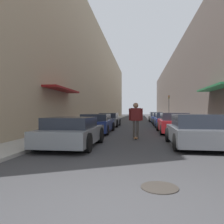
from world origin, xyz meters
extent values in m
plane|color=#38383A|center=(0.00, 25.77, 0.00)|extent=(141.72, 141.72, 0.00)
cube|color=#A3A099|center=(-4.43, 32.21, 0.06)|extent=(1.80, 64.42, 0.12)
cube|color=#A3A099|center=(4.43, 32.21, 0.06)|extent=(1.80, 64.42, 0.12)
cube|color=tan|center=(-7.33, 32.21, 6.68)|extent=(4.00, 64.42, 13.36)
cube|color=maroon|center=(-4.93, 11.27, 2.90)|extent=(1.00, 4.80, 0.12)
cube|color=#564C47|center=(7.33, 32.21, 5.18)|extent=(4.00, 64.42, 10.36)
cube|color=#1E6038|center=(4.93, 11.27, 2.90)|extent=(1.00, 4.80, 0.12)
cube|color=gray|center=(-2.43, 5.53, 0.48)|extent=(1.94, 3.91, 0.57)
cube|color=#232833|center=(-2.43, 5.34, 0.98)|extent=(1.71, 2.03, 0.43)
cylinder|color=black|center=(-3.38, 6.75, 0.35)|extent=(0.18, 0.69, 0.69)
cylinder|color=black|center=(-1.48, 6.75, 0.35)|extent=(0.18, 0.69, 0.69)
cylinder|color=black|center=(-3.38, 4.32, 0.35)|extent=(0.18, 0.69, 0.69)
cylinder|color=black|center=(-1.48, 4.32, 0.35)|extent=(0.18, 0.69, 0.69)
cube|color=navy|center=(-2.55, 11.29, 0.50)|extent=(1.96, 4.80, 0.67)
cube|color=#232833|center=(-2.55, 11.05, 1.04)|extent=(1.68, 2.51, 0.41)
cylinder|color=black|center=(-3.44, 12.76, 0.30)|extent=(0.18, 0.61, 0.61)
cylinder|color=black|center=(-1.65, 12.76, 0.30)|extent=(0.18, 0.61, 0.61)
cylinder|color=black|center=(-3.44, 9.82, 0.30)|extent=(0.18, 0.61, 0.61)
cylinder|color=black|center=(-1.65, 9.82, 0.30)|extent=(0.18, 0.61, 0.61)
cube|color=gray|center=(-2.55, 17.16, 0.49)|extent=(1.77, 3.93, 0.60)
cube|color=#232833|center=(-2.55, 16.97, 1.02)|extent=(1.54, 2.05, 0.46)
cylinder|color=black|center=(-3.40, 18.37, 0.34)|extent=(0.18, 0.69, 0.69)
cylinder|color=black|center=(-1.71, 18.37, 0.34)|extent=(0.18, 0.69, 0.69)
cylinder|color=black|center=(-3.40, 15.95, 0.34)|extent=(0.18, 0.69, 0.69)
cylinder|color=black|center=(-1.71, 15.95, 0.34)|extent=(0.18, 0.69, 0.69)
cube|color=#515459|center=(2.53, 6.21, 0.49)|extent=(2.02, 3.95, 0.61)
cube|color=#232833|center=(2.53, 6.02, 1.05)|extent=(1.75, 2.07, 0.52)
cylinder|color=black|center=(1.59, 7.42, 0.32)|extent=(0.18, 0.65, 0.65)
cylinder|color=black|center=(3.47, 7.42, 0.32)|extent=(0.18, 0.65, 0.65)
cylinder|color=black|center=(1.59, 5.00, 0.32)|extent=(0.18, 0.65, 0.65)
cube|color=maroon|center=(2.46, 11.71, 0.52)|extent=(1.89, 4.50, 0.69)
cube|color=#232833|center=(2.46, 11.49, 1.09)|extent=(1.63, 2.36, 0.46)
cylinder|color=black|center=(1.58, 13.09, 0.31)|extent=(0.18, 0.62, 0.62)
cylinder|color=black|center=(3.33, 13.09, 0.31)|extent=(0.18, 0.62, 0.62)
cylinder|color=black|center=(1.58, 10.33, 0.31)|extent=(0.18, 0.62, 0.62)
cylinder|color=black|center=(3.33, 10.33, 0.31)|extent=(0.18, 0.62, 0.62)
cube|color=navy|center=(2.56, 17.14, 0.50)|extent=(1.92, 4.04, 0.63)
cube|color=#232833|center=(2.56, 16.94, 1.05)|extent=(1.67, 2.11, 0.48)
cylinder|color=black|center=(1.64, 18.38, 0.34)|extent=(0.18, 0.67, 0.67)
cylinder|color=black|center=(3.47, 18.38, 0.34)|extent=(0.18, 0.67, 0.67)
cylinder|color=black|center=(1.64, 15.89, 0.34)|extent=(0.18, 0.67, 0.67)
cylinder|color=black|center=(3.47, 15.89, 0.34)|extent=(0.18, 0.67, 0.67)
cube|color=navy|center=(2.51, 21.80, 0.49)|extent=(1.82, 3.96, 0.64)
cube|color=#232833|center=(2.51, 21.61, 1.03)|extent=(1.56, 2.07, 0.44)
cylinder|color=black|center=(1.67, 23.02, 0.31)|extent=(0.18, 0.62, 0.62)
cylinder|color=black|center=(3.35, 23.02, 0.31)|extent=(0.18, 0.62, 0.62)
cylinder|color=black|center=(1.67, 20.59, 0.31)|extent=(0.18, 0.62, 0.62)
cylinder|color=black|center=(3.35, 20.59, 0.31)|extent=(0.18, 0.62, 0.62)
cube|color=#515459|center=(2.42, 26.93, 0.47)|extent=(1.81, 4.44, 0.61)
cube|color=#232833|center=(2.42, 26.71, 1.04)|extent=(1.56, 2.32, 0.53)
cylinder|color=black|center=(1.58, 28.30, 0.31)|extent=(0.18, 0.61, 0.61)
cylinder|color=black|center=(3.26, 28.30, 0.31)|extent=(0.18, 0.61, 0.61)
cylinder|color=black|center=(1.58, 25.56, 0.31)|extent=(0.18, 0.61, 0.61)
cylinder|color=black|center=(3.26, 25.56, 0.31)|extent=(0.18, 0.61, 0.61)
cube|color=brown|center=(0.08, 8.32, 0.07)|extent=(0.20, 0.78, 0.02)
cylinder|color=beige|center=(0.00, 8.57, 0.03)|extent=(0.03, 0.06, 0.06)
cylinder|color=beige|center=(0.16, 8.57, 0.03)|extent=(0.03, 0.06, 0.06)
cylinder|color=beige|center=(0.00, 8.07, 0.03)|extent=(0.03, 0.06, 0.06)
cylinder|color=beige|center=(0.16, 8.07, 0.03)|extent=(0.03, 0.06, 0.06)
cylinder|color=#47423D|center=(-0.01, 8.32, 0.50)|extent=(0.13, 0.13, 0.86)
cylinder|color=#47423D|center=(0.17, 8.32, 0.50)|extent=(0.13, 0.13, 0.86)
cube|color=maroon|center=(0.08, 8.32, 1.26)|extent=(0.51, 0.23, 0.66)
sphere|color=#8C664C|center=(0.08, 8.32, 1.73)|extent=(0.27, 0.27, 0.27)
cylinder|color=maroon|center=(-0.23, 8.32, 1.26)|extent=(0.10, 0.10, 0.62)
cylinder|color=maroon|center=(0.39, 8.32, 1.26)|extent=(0.10, 0.10, 0.62)
cylinder|color=#332D28|center=(0.66, 1.14, 0.01)|extent=(0.70, 0.70, 0.02)
cylinder|color=#2D2D2D|center=(4.37, 28.74, 1.89)|extent=(0.10, 0.10, 3.54)
cube|color=#332D0F|center=(4.37, 28.74, 3.43)|extent=(0.16, 0.16, 0.45)
sphere|color=red|center=(4.37, 28.65, 3.54)|extent=(0.11, 0.11, 0.11)
camera|label=1|loc=(0.30, -3.02, 1.44)|focal=35.00mm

